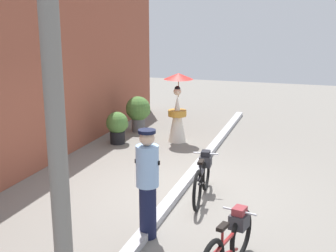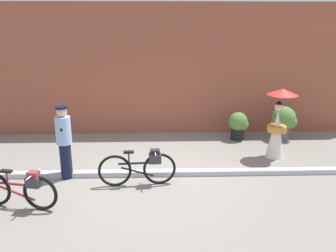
{
  "view_description": "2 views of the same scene",
  "coord_description": "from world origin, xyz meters",
  "px_view_note": "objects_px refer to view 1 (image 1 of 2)",
  "views": [
    {
      "loc": [
        -7.67,
        -2.27,
        3.3
      ],
      "look_at": [
        0.42,
        0.4,
        1.16
      ],
      "focal_mm": 47.12,
      "sensor_mm": 36.0,
      "label": 1
    },
    {
      "loc": [
        0.16,
        -7.54,
        3.48
      ],
      "look_at": [
        0.41,
        0.23,
        1.14
      ],
      "focal_mm": 37.42,
      "sensor_mm": 36.0,
      "label": 2
    }
  ],
  "objects_px": {
    "bicycle_far_side": "(230,243)",
    "potted_plant_small": "(118,126)",
    "person_officer": "(148,181)",
    "utility_pole": "(55,119)",
    "potted_plant_by_door": "(139,111)",
    "person_with_parasol": "(178,108)",
    "bicycle_near_officer": "(203,176)"
  },
  "relations": [
    {
      "from": "bicycle_far_side",
      "to": "potted_plant_small",
      "type": "relative_size",
      "value": 1.93
    },
    {
      "from": "bicycle_far_side",
      "to": "person_officer",
      "type": "xyz_separation_m",
      "value": [
        0.54,
        1.35,
        0.5
      ]
    },
    {
      "from": "utility_pole",
      "to": "potted_plant_by_door",
      "type": "bearing_deg",
      "value": 17.23
    },
    {
      "from": "utility_pole",
      "to": "person_officer",
      "type": "bearing_deg",
      "value": 1.27
    },
    {
      "from": "person_with_parasol",
      "to": "utility_pole",
      "type": "bearing_deg",
      "value": -171.14
    },
    {
      "from": "potted_plant_by_door",
      "to": "utility_pole",
      "type": "height_order",
      "value": "utility_pole"
    },
    {
      "from": "bicycle_far_side",
      "to": "utility_pole",
      "type": "bearing_deg",
      "value": 145.31
    },
    {
      "from": "person_officer",
      "to": "person_with_parasol",
      "type": "bearing_deg",
      "value": 12.28
    },
    {
      "from": "bicycle_near_officer",
      "to": "potted_plant_small",
      "type": "xyz_separation_m",
      "value": [
        2.82,
        3.0,
        0.05
      ]
    },
    {
      "from": "person_officer",
      "to": "potted_plant_by_door",
      "type": "relative_size",
      "value": 1.64
    },
    {
      "from": "bicycle_far_side",
      "to": "potted_plant_by_door",
      "type": "xyz_separation_m",
      "value": [
        6.46,
        3.88,
        0.2
      ]
    },
    {
      "from": "person_with_parasol",
      "to": "potted_plant_small",
      "type": "relative_size",
      "value": 2.16
    },
    {
      "from": "person_officer",
      "to": "utility_pole",
      "type": "height_order",
      "value": "utility_pole"
    },
    {
      "from": "person_officer",
      "to": "potted_plant_by_door",
      "type": "xyz_separation_m",
      "value": [
        5.92,
        2.53,
        -0.3
      ]
    },
    {
      "from": "person_officer",
      "to": "potted_plant_small",
      "type": "bearing_deg",
      "value": 29.56
    },
    {
      "from": "bicycle_far_side",
      "to": "potted_plant_small",
      "type": "distance_m",
      "value": 6.43
    },
    {
      "from": "bicycle_near_officer",
      "to": "person_officer",
      "type": "height_order",
      "value": "person_officer"
    },
    {
      "from": "bicycle_near_officer",
      "to": "potted_plant_by_door",
      "type": "bearing_deg",
      "value": 35.16
    },
    {
      "from": "bicycle_near_officer",
      "to": "person_officer",
      "type": "bearing_deg",
      "value": 166.12
    },
    {
      "from": "person_officer",
      "to": "potted_plant_by_door",
      "type": "bearing_deg",
      "value": 23.15
    },
    {
      "from": "utility_pole",
      "to": "bicycle_far_side",
      "type": "bearing_deg",
      "value": -34.69
    },
    {
      "from": "potted_plant_small",
      "to": "person_officer",
      "type": "bearing_deg",
      "value": -150.44
    },
    {
      "from": "bicycle_near_officer",
      "to": "utility_pole",
      "type": "bearing_deg",
      "value": 174.86
    },
    {
      "from": "person_with_parasol",
      "to": "utility_pole",
      "type": "xyz_separation_m",
      "value": [
        -7.63,
        -1.19,
        1.49
      ]
    },
    {
      "from": "person_officer",
      "to": "utility_pole",
      "type": "relative_size",
      "value": 0.35
    },
    {
      "from": "potted_plant_by_door",
      "to": "bicycle_near_officer",
      "type": "bearing_deg",
      "value": -144.84
    },
    {
      "from": "bicycle_near_officer",
      "to": "potted_plant_by_door",
      "type": "xyz_separation_m",
      "value": [
        4.2,
        2.96,
        0.18
      ]
    },
    {
      "from": "bicycle_near_officer",
      "to": "bicycle_far_side",
      "type": "xyz_separation_m",
      "value": [
        -2.26,
        -0.92,
        -0.02
      ]
    },
    {
      "from": "bicycle_far_side",
      "to": "person_with_parasol",
      "type": "bearing_deg",
      "value": 23.33
    },
    {
      "from": "potted_plant_by_door",
      "to": "utility_pole",
      "type": "bearing_deg",
      "value": -162.77
    },
    {
      "from": "potted_plant_small",
      "to": "bicycle_near_officer",
      "type": "bearing_deg",
      "value": -133.23
    },
    {
      "from": "potted_plant_small",
      "to": "utility_pole",
      "type": "height_order",
      "value": "utility_pole"
    }
  ]
}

